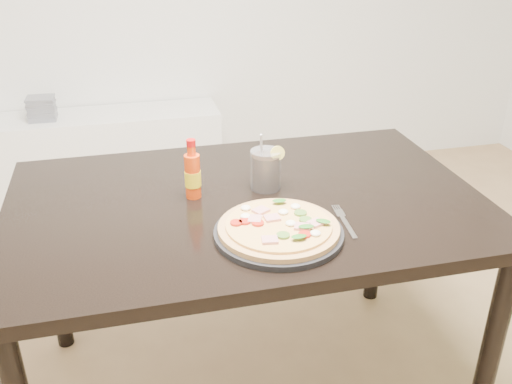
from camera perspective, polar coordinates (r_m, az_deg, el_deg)
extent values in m
cube|color=black|center=(1.70, -0.96, -1.26)|extent=(1.40, 0.90, 0.04)
cylinder|color=black|center=(1.86, 22.38, -14.76)|extent=(0.06, 0.06, 0.71)
cylinder|color=black|center=(2.22, -19.72, -7.04)|extent=(0.06, 0.06, 0.71)
cylinder|color=black|center=(2.40, 12.06, -3.27)|extent=(0.06, 0.06, 0.71)
cylinder|color=black|center=(1.50, 2.27, -4.14)|extent=(0.34, 0.34, 0.02)
cylinder|color=tan|center=(1.49, 2.28, -3.64)|extent=(0.32, 0.32, 0.01)
cylinder|color=#EBC366|center=(1.49, 2.29, -3.29)|extent=(0.28, 0.28, 0.01)
cube|color=#D58785|center=(1.41, 1.39, -4.81)|extent=(0.04, 0.04, 0.01)
cube|color=#D58785|center=(1.51, 1.62, -2.60)|extent=(0.04, 0.04, 0.01)
cube|color=#D58785|center=(1.49, 6.03, -3.08)|extent=(0.05, 0.05, 0.01)
cube|color=#D58785|center=(1.50, -0.11, -2.73)|extent=(0.05, 0.05, 0.01)
cube|color=#D58785|center=(1.54, 0.48, -1.85)|extent=(0.05, 0.05, 0.01)
cube|color=#D58785|center=(1.47, 4.64, -3.47)|extent=(0.05, 0.05, 0.01)
cylinder|color=red|center=(1.48, 0.19, -3.13)|extent=(0.03, 0.03, 0.01)
cylinder|color=red|center=(1.44, 4.89, -4.25)|extent=(0.03, 0.03, 0.01)
cylinder|color=red|center=(1.48, -1.99, -3.09)|extent=(0.03, 0.03, 0.01)
cylinder|color=red|center=(1.49, -1.13, -2.96)|extent=(0.03, 0.03, 0.01)
cylinder|color=#487727|center=(1.53, 4.47, -2.10)|extent=(0.03, 0.03, 0.01)
cylinder|color=#487727|center=(1.43, 2.73, -4.35)|extent=(0.03, 0.03, 0.01)
cylinder|color=#487727|center=(1.50, 4.98, -2.79)|extent=(0.03, 0.03, 0.01)
ellipsoid|color=white|center=(1.48, 3.49, -3.13)|extent=(0.03, 0.03, 0.01)
ellipsoid|color=white|center=(1.54, 2.74, -1.99)|extent=(0.03, 0.03, 0.01)
ellipsoid|color=white|center=(1.51, -1.06, -2.43)|extent=(0.03, 0.03, 0.01)
ellipsoid|color=white|center=(1.55, -1.03, -1.60)|extent=(0.03, 0.03, 0.01)
ellipsoid|color=white|center=(1.57, 3.97, -1.44)|extent=(0.03, 0.03, 0.01)
ellipsoid|color=white|center=(1.44, 5.97, -4.12)|extent=(0.03, 0.03, 0.01)
ellipsoid|color=#236F1A|center=(1.41, 4.31, -4.45)|extent=(0.04, 0.02, 0.00)
ellipsoid|color=#236F1A|center=(1.58, 2.35, -0.86)|extent=(0.04, 0.02, 0.00)
ellipsoid|color=#236F1A|center=(1.46, 5.04, -3.43)|extent=(0.04, 0.03, 0.00)
ellipsoid|color=#236F1A|center=(1.49, 6.75, -2.90)|extent=(0.05, 0.04, 0.00)
cylinder|color=#E2400D|center=(1.68, -6.34, 1.57)|extent=(0.05, 0.05, 0.13)
cylinder|color=yellow|center=(1.69, -6.33, 1.36)|extent=(0.05, 0.05, 0.05)
cylinder|color=#E2400D|center=(1.65, -6.48, 4.13)|extent=(0.02, 0.02, 0.03)
cylinder|color=red|center=(1.64, -6.53, 4.91)|extent=(0.03, 0.03, 0.02)
cylinder|color=black|center=(1.74, 0.98, 2.03)|extent=(0.09, 0.09, 0.11)
cylinder|color=silver|center=(1.73, 0.98, 2.26)|extent=(0.09, 0.09, 0.12)
cylinder|color=#F2E059|center=(1.70, 2.17, 3.90)|extent=(0.04, 0.01, 0.04)
cylinder|color=#B2B2B7|center=(1.73, 0.59, 3.44)|extent=(0.03, 0.06, 0.17)
cube|color=silver|center=(1.56, 9.22, -3.52)|extent=(0.02, 0.12, 0.00)
cube|color=silver|center=(1.62, 8.37, -2.14)|extent=(0.03, 0.04, 0.00)
cube|color=silver|center=(1.65, 7.74, -1.62)|extent=(0.01, 0.03, 0.00)
cube|color=silver|center=(1.65, 7.94, -1.60)|extent=(0.01, 0.03, 0.00)
cube|color=silver|center=(1.65, 8.14, -1.59)|extent=(0.01, 0.03, 0.00)
cube|color=silver|center=(1.65, 8.34, -1.57)|extent=(0.01, 0.03, 0.00)
cube|color=white|center=(3.39, -15.62, 3.44)|extent=(1.40, 0.34, 0.50)
cube|color=slate|center=(3.31, -20.49, 6.88)|extent=(0.14, 0.12, 0.01)
cube|color=slate|center=(3.31, -20.52, 7.05)|extent=(0.14, 0.12, 0.01)
cube|color=slate|center=(3.30, -20.55, 7.22)|extent=(0.14, 0.12, 0.01)
cube|color=slate|center=(3.30, -20.58, 7.39)|extent=(0.14, 0.12, 0.01)
cube|color=slate|center=(3.30, -20.61, 7.57)|extent=(0.14, 0.12, 0.01)
cube|color=slate|center=(3.29, -20.63, 7.74)|extent=(0.14, 0.12, 0.01)
cube|color=slate|center=(3.29, -20.66, 7.91)|extent=(0.14, 0.12, 0.01)
cube|color=slate|center=(3.29, -20.69, 8.08)|extent=(0.14, 0.12, 0.01)
cube|color=slate|center=(3.29, -20.72, 8.26)|extent=(0.14, 0.12, 0.01)
cube|color=slate|center=(3.28, -20.75, 8.43)|extent=(0.14, 0.12, 0.01)
cube|color=slate|center=(3.28, -20.78, 8.60)|extent=(0.14, 0.12, 0.01)
cube|color=slate|center=(3.28, -20.81, 8.78)|extent=(0.14, 0.12, 0.01)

